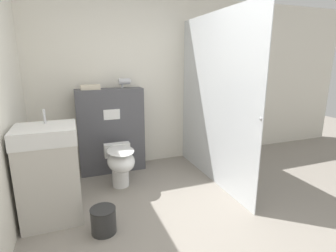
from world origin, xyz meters
name	(u,v)px	position (x,y,z in m)	size (l,w,h in m)	color
ground_plane	(200,252)	(0.00, 0.00, 0.00)	(12.00, 12.00, 0.00)	gray
wall_back	(135,83)	(0.00, 2.20, 1.25)	(8.00, 0.06, 2.50)	silver
partition_panel	(111,131)	(-0.41, 1.98, 0.60)	(0.91, 0.27, 1.20)	#4C4C51
shower_glass	(214,101)	(0.79, 1.23, 1.07)	(0.04, 1.88, 2.15)	silver
toilet	(120,162)	(-0.40, 1.41, 0.33)	(0.33, 0.55, 0.52)	white
sink_vanity	(50,174)	(-1.17, 0.97, 0.49)	(0.56, 0.49, 1.12)	beige
hair_drier	(125,82)	(-0.19, 2.00, 1.29)	(0.18, 0.08, 0.13)	#B7B7BC
folded_towel	(90,87)	(-0.66, 1.97, 1.23)	(0.25, 0.17, 0.06)	beige
waste_bin	(103,220)	(-0.73, 0.56, 0.12)	(0.24, 0.24, 0.25)	#2D2D2D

